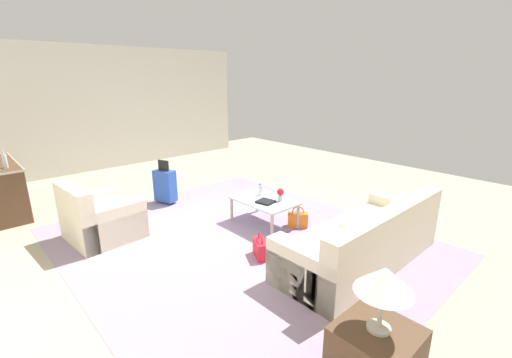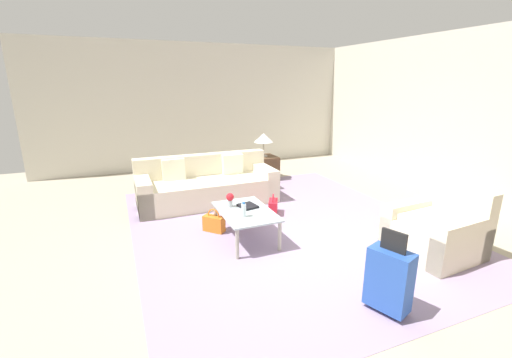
% 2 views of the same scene
% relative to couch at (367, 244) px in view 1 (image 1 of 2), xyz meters
% --- Properties ---
extents(ground_plane, '(12.00, 12.00, 0.00)m').
position_rel_couch_xyz_m(ground_plane, '(2.20, 0.60, -0.29)').
color(ground_plane, '#A89E89').
extents(wall_right, '(0.12, 8.00, 3.10)m').
position_rel_couch_xyz_m(wall_right, '(7.26, 0.60, 1.26)').
color(wall_right, beige).
rests_on(wall_right, ground).
extents(area_rug, '(5.20, 4.40, 0.01)m').
position_rel_couch_xyz_m(area_rug, '(1.60, 0.80, -0.29)').
color(area_rug, '#9984A3').
rests_on(area_rug, ground).
extents(couch, '(0.97, 2.48, 0.85)m').
position_rel_couch_xyz_m(couch, '(0.00, 0.00, 0.00)').
color(couch, beige).
rests_on(couch, ground).
extents(armchair, '(1.02, 1.00, 0.88)m').
position_rel_couch_xyz_m(armchair, '(3.09, 2.27, 0.01)').
color(armchair, beige).
rests_on(armchair, ground).
extents(coffee_table, '(1.06, 0.69, 0.44)m').
position_rel_couch_xyz_m(coffee_table, '(1.80, 0.10, 0.09)').
color(coffee_table, silver).
rests_on(coffee_table, ground).
extents(water_bottle, '(0.06, 0.06, 0.20)m').
position_rel_couch_xyz_m(water_bottle, '(2.00, 0.00, 0.24)').
color(water_bottle, silver).
rests_on(water_bottle, coffee_table).
extents(coffee_table_book, '(0.29, 0.27, 0.03)m').
position_rel_couch_xyz_m(coffee_table_book, '(1.68, 0.18, 0.16)').
color(coffee_table_book, black).
rests_on(coffee_table_book, coffee_table).
extents(flower_vase, '(0.11, 0.11, 0.21)m').
position_rel_couch_xyz_m(flower_vase, '(1.58, -0.05, 0.27)').
color(flower_vase, '#B2B7BC').
rests_on(flower_vase, coffee_table).
extents(side_table, '(0.57, 0.57, 0.53)m').
position_rel_couch_xyz_m(side_table, '(-1.00, 1.60, -0.03)').
color(side_table, '#513823').
rests_on(side_table, ground).
extents(table_lamp, '(0.43, 0.43, 0.52)m').
position_rel_couch_xyz_m(table_lamp, '(-1.00, 1.60, 0.65)').
color(table_lamp, '#ADA899').
rests_on(table_lamp, side_table).
extents(wine_bottle_clear, '(0.07, 0.07, 0.30)m').
position_rel_couch_xyz_m(wine_bottle_clear, '(4.78, 3.08, 0.74)').
color(wine_bottle_clear, silver).
rests_on(wine_bottle_clear, bar_console).
extents(suitcase_blue, '(0.45, 0.34, 0.85)m').
position_rel_couch_xyz_m(suitcase_blue, '(3.80, 0.80, 0.06)').
color(suitcase_blue, '#2851AD').
rests_on(suitcase_blue, ground).
extents(handbag_red, '(0.35, 0.28, 0.36)m').
position_rel_couch_xyz_m(handbag_red, '(1.06, 0.87, -0.16)').
color(handbag_red, red).
rests_on(handbag_red, ground).
extents(handbag_orange, '(0.33, 0.32, 0.36)m').
position_rel_couch_xyz_m(handbag_orange, '(1.36, -0.24, -0.16)').
color(handbag_orange, orange).
rests_on(handbag_orange, ground).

